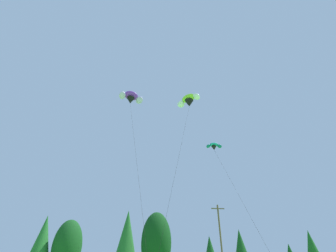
{
  "coord_description": "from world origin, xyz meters",
  "views": [
    {
      "loc": [
        -4.36,
        3.69,
        2.02
      ],
      "look_at": [
        -2.1,
        25.96,
        15.63
      ],
      "focal_mm": 27.41,
      "sensor_mm": 36.0,
      "label": 1
    }
  ],
  "objects": [
    {
      "name": "treeline_tree_e",
      "position": [
        -6.82,
        55.52,
        8.71
      ],
      "size": [
        4.66,
        4.66,
        13.9
      ],
      "color": "#472D19",
      "rests_on": "ground_plane"
    },
    {
      "name": "treeline_tree_c",
      "position": [
        -21.0,
        53.25,
        7.65
      ],
      "size": [
        4.29,
        4.29,
        12.21
      ],
      "color": "#472D19",
      "rests_on": "ground_plane"
    },
    {
      "name": "treeline_tree_d",
      "position": [
        -16.75,
        53.56,
        7.01
      ],
      "size": [
        4.93,
        4.93,
        11.59
      ],
      "color": "#472D19",
      "rests_on": "ground_plane"
    },
    {
      "name": "treeline_tree_f",
      "position": [
        -1.43,
        53.2,
        7.96
      ],
      "size": [
        5.35,
        5.35,
        13.15
      ],
      "color": "#472D19",
      "rests_on": "ground_plane"
    },
    {
      "name": "utility_pole",
      "position": [
        8.23,
        46.02,
        6.76
      ],
      "size": [
        2.2,
        0.26,
        12.97
      ],
      "color": "brown",
      "rests_on": "ground_plane"
    },
    {
      "name": "treeline_tree_j",
      "position": [
        30.0,
        56.85,
        6.97
      ],
      "size": [
        4.05,
        4.05,
        11.12
      ],
      "color": "#472D19",
      "rests_on": "ground_plane"
    },
    {
      "name": "parafoil_kite_high_lime_white",
      "position": [
        1.01,
        29.93,
        22.06
      ],
      "size": [
        6.06,
        9.1,
        21.35
      ],
      "color": "#93D633"
    },
    {
      "name": "parafoil_kite_mid_teal",
      "position": [
        4.69,
        33.03,
        17.18
      ],
      "size": [
        2.17,
        11.16,
        16.52
      ],
      "color": "teal"
    },
    {
      "name": "parafoil_kite_far_purple",
      "position": [
        -6.64,
        32.48,
        23.88
      ],
      "size": [
        4.85,
        11.19,
        23.23
      ],
      "color": "purple"
    },
    {
      "name": "treeline_tree_h",
      "position": [
        14.92,
        55.81,
        6.8
      ],
      "size": [
        3.99,
        3.99,
        10.86
      ],
      "color": "#472D19",
      "rests_on": "ground_plane"
    }
  ]
}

